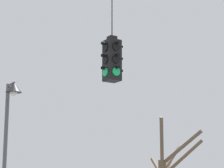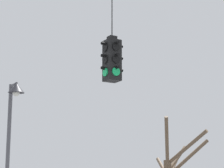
% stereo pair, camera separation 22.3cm
% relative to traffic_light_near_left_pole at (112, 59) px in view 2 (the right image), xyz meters
% --- Properties ---
extents(traffic_light_near_left_pole, '(0.58, 0.58, 3.88)m').
position_rel_traffic_light_near_left_pole_xyz_m(traffic_light_near_left_pole, '(0.00, 0.00, 0.00)').
color(traffic_light_near_left_pole, black).
extents(street_lamp, '(0.49, 0.84, 5.00)m').
position_rel_traffic_light_near_left_pole_xyz_m(street_lamp, '(-1.04, 4.10, -1.24)').
color(street_lamp, '#515156').
rests_on(street_lamp, ground_plane).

